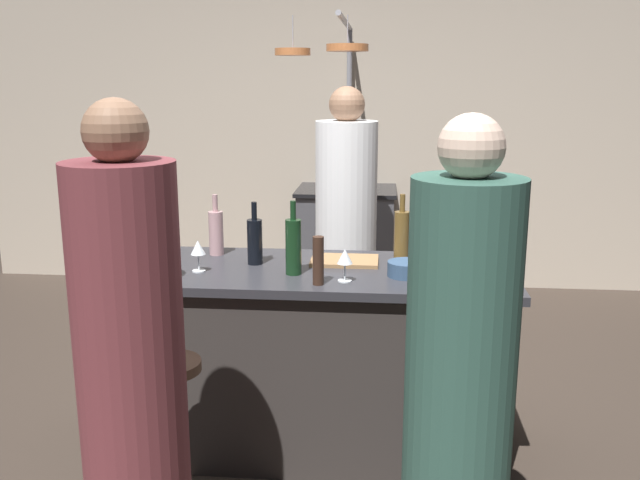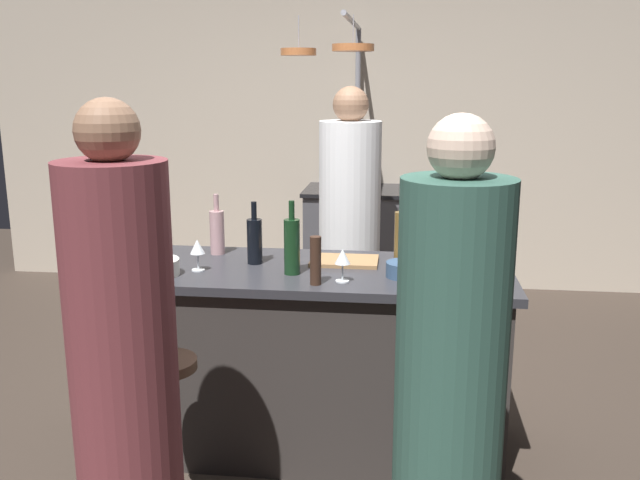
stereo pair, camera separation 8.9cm
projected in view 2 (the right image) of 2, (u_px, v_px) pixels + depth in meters
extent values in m
plane|color=#382D26|center=(316.00, 444.00, 3.41)|extent=(9.00, 9.00, 0.00)
cube|color=#BCAD99|center=(358.00, 134.00, 5.86)|extent=(6.40, 0.16, 2.60)
cube|color=#332D2B|center=(316.00, 363.00, 3.31)|extent=(1.72, 0.66, 0.86)
cube|color=#2D2D33|center=(316.00, 272.00, 3.20)|extent=(1.80, 0.72, 0.04)
cube|color=#47474C|center=(354.00, 244.00, 5.68)|extent=(0.76, 0.60, 0.86)
cube|color=black|center=(354.00, 191.00, 5.57)|extent=(0.80, 0.64, 0.03)
cylinder|color=white|center=(349.00, 249.00, 4.13)|extent=(0.36, 0.36, 1.52)
sphere|color=#8C664C|center=(351.00, 104.00, 3.94)|extent=(0.21, 0.21, 0.21)
cylinder|color=#4C4C51|center=(168.00, 440.00, 2.79)|extent=(0.06, 0.06, 0.62)
cylinder|color=brown|center=(164.00, 364.00, 2.72)|extent=(0.26, 0.26, 0.04)
cylinder|color=brown|center=(125.00, 384.00, 2.33)|extent=(0.36, 0.36, 1.51)
sphere|color=#8C664C|center=(107.00, 131.00, 2.13)|extent=(0.21, 0.21, 0.21)
cylinder|color=#4C4C51|center=(443.00, 458.00, 2.66)|extent=(0.06, 0.06, 0.62)
cylinder|color=brown|center=(447.00, 379.00, 2.59)|extent=(0.26, 0.26, 0.04)
cylinder|color=#33594C|center=(449.00, 406.00, 2.21)|extent=(0.35, 0.35, 1.47)
sphere|color=beige|center=(461.00, 147.00, 2.02)|extent=(0.20, 0.20, 0.20)
cylinder|color=gray|center=(357.00, 162.00, 5.77)|extent=(0.04, 0.04, 2.15)
cylinder|color=gray|center=(352.00, 21.00, 4.86)|extent=(0.04, 1.37, 0.04)
cylinder|color=#B26638|center=(298.00, 52.00, 4.42)|extent=(0.23, 0.23, 0.04)
cylinder|color=gray|center=(299.00, 34.00, 4.41)|extent=(0.01, 0.01, 0.23)
cylinder|color=#B26638|center=(353.00, 48.00, 4.38)|extent=(0.27, 0.27, 0.04)
cylinder|color=gray|center=(353.00, 31.00, 4.36)|extent=(0.01, 0.01, 0.20)
cube|color=#997047|center=(344.00, 261.00, 3.30)|extent=(0.32, 0.22, 0.02)
cylinder|color=#382319|center=(316.00, 261.00, 2.93)|extent=(0.05, 0.05, 0.21)
cylinder|color=brown|center=(402.00, 237.00, 3.30)|extent=(0.07, 0.07, 0.24)
cylinder|color=brown|center=(403.00, 203.00, 3.26)|extent=(0.03, 0.03, 0.08)
cylinder|color=black|center=(255.00, 242.00, 3.26)|extent=(0.07, 0.07, 0.21)
cylinder|color=black|center=(254.00, 211.00, 3.23)|extent=(0.03, 0.03, 0.08)
cylinder|color=#143319|center=(292.00, 247.00, 3.08)|extent=(0.07, 0.07, 0.25)
cylinder|color=#143319|center=(292.00, 210.00, 3.04)|extent=(0.03, 0.03, 0.08)
cylinder|color=#B78C8E|center=(217.00, 233.00, 3.44)|extent=(0.07, 0.07, 0.22)
cylinder|color=#B78C8E|center=(216.00, 203.00, 3.41)|extent=(0.03, 0.03, 0.08)
cylinder|color=silver|center=(198.00, 270.00, 3.16)|extent=(0.06, 0.06, 0.01)
cylinder|color=silver|center=(198.00, 261.00, 3.15)|extent=(0.01, 0.01, 0.07)
cone|color=silver|center=(197.00, 247.00, 3.14)|extent=(0.07, 0.07, 0.06)
cylinder|color=silver|center=(481.00, 265.00, 3.24)|extent=(0.06, 0.06, 0.01)
cylinder|color=silver|center=(481.00, 257.00, 3.24)|extent=(0.01, 0.01, 0.07)
cone|color=silver|center=(482.00, 242.00, 3.22)|extent=(0.07, 0.07, 0.06)
cylinder|color=silver|center=(342.00, 281.00, 2.99)|extent=(0.06, 0.06, 0.01)
cylinder|color=silver|center=(342.00, 272.00, 2.98)|extent=(0.01, 0.01, 0.07)
cone|color=silver|center=(343.00, 256.00, 2.96)|extent=(0.07, 0.07, 0.06)
cylinder|color=#334C6B|center=(405.00, 269.00, 3.06)|extent=(0.17, 0.17, 0.07)
cylinder|color=silver|center=(155.00, 267.00, 3.08)|extent=(0.22, 0.22, 0.07)
cylinder|color=#B7B7BC|center=(464.00, 280.00, 2.91)|extent=(0.22, 0.22, 0.06)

